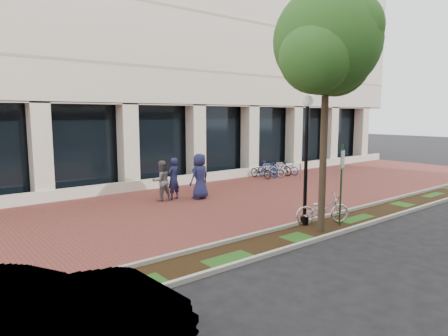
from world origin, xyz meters
TOP-DOWN VIEW (x-y plane):
  - ground at (0.00, 0.00)m, footprint 120.00×120.00m
  - brick_plaza at (0.00, 0.00)m, footprint 40.00×9.00m
  - planting_strip at (0.00, -5.25)m, footprint 40.00×1.50m
  - curb_plaza_side at (0.00, -4.50)m, footprint 40.00×0.12m
  - curb_street_side at (0.00, -6.00)m, footprint 40.00×0.12m
  - near_office_building at (0.00, 10.47)m, footprint 40.00×12.12m
  - parking_sign at (0.66, -5.42)m, footprint 0.34×0.07m
  - lamppost at (-0.17, -4.60)m, footprint 0.36×0.36m
  - street_tree at (-0.32, -5.41)m, footprint 3.86×3.22m
  - locked_bicycle at (0.38, -4.90)m, footprint 2.06×1.42m
  - pedestrian_left at (-1.48, 1.62)m, footprint 0.77×0.62m
  - pedestrian_mid at (-2.03, 1.70)m, footprint 0.88×0.70m
  - pedestrian_right at (-0.47, 1.05)m, footprint 1.08×0.80m
  - bollard at (6.82, 1.56)m, footprint 0.12×0.12m
  - bike_rack_cluster at (6.70, 3.48)m, footprint 2.95×1.72m

SIDE VIEW (x-z plane):
  - ground at x=0.00m, z-range 0.00..0.00m
  - brick_plaza at x=0.00m, z-range 0.00..0.01m
  - planting_strip at x=0.00m, z-range 0.00..0.01m
  - curb_plaza_side at x=0.00m, z-range 0.00..0.12m
  - curb_street_side at x=0.00m, z-range 0.00..0.12m
  - bike_rack_cluster at x=6.70m, z-range -0.03..0.92m
  - bollard at x=6.82m, z-range 0.01..0.96m
  - locked_bicycle at x=0.38m, z-range 0.00..1.03m
  - pedestrian_mid at x=-2.03m, z-range 0.00..1.75m
  - pedestrian_left at x=-1.48m, z-range 0.00..1.84m
  - pedestrian_right at x=-0.47m, z-range 0.00..2.01m
  - parking_sign at x=0.66m, z-range 0.35..3.07m
  - lamppost at x=-0.17m, z-range 0.28..4.59m
  - street_tree at x=-0.32m, z-range 1.92..9.39m
  - near_office_building at x=0.00m, z-range 2.05..18.05m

